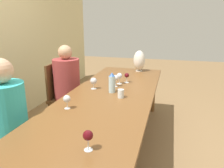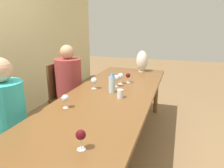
# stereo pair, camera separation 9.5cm
# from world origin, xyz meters

# --- Properties ---
(ground_plane) EXTENTS (14.00, 14.00, 0.00)m
(ground_plane) POSITION_xyz_m (0.00, 0.00, 0.00)
(ground_plane) COLOR olive
(dining_table) EXTENTS (3.17, 0.97, 0.72)m
(dining_table) POSITION_xyz_m (0.00, 0.00, 0.67)
(dining_table) COLOR brown
(dining_table) RESTS_ON ground_plane
(water_bottle) EXTENTS (0.08, 0.08, 0.24)m
(water_bottle) POSITION_xyz_m (0.21, 0.00, 0.84)
(water_bottle) COLOR #ADCCD6
(water_bottle) RESTS_ON dining_table
(water_tumbler) EXTENTS (0.07, 0.07, 0.09)m
(water_tumbler) POSITION_xyz_m (0.06, -0.14, 0.77)
(water_tumbler) COLOR silver
(water_tumbler) RESTS_ON dining_table
(vase) EXTENTS (0.19, 0.19, 0.34)m
(vase) POSITION_xyz_m (1.41, -0.14, 0.90)
(vase) COLOR silver
(vase) RESTS_ON dining_table
(wine_glass_0) EXTENTS (0.08, 0.08, 0.14)m
(wine_glass_0) POSITION_xyz_m (0.28, 0.25, 0.82)
(wine_glass_0) COLOR silver
(wine_glass_0) RESTS_ON dining_table
(wine_glass_1) EXTENTS (0.08, 0.08, 0.15)m
(wine_glass_1) POSITION_xyz_m (0.58, 0.00, 0.83)
(wine_glass_1) COLOR silver
(wine_glass_1) RESTS_ON dining_table
(wine_glass_2) EXTENTS (0.07, 0.07, 0.13)m
(wine_glass_2) POSITION_xyz_m (-0.38, 0.28, 0.82)
(wine_glass_2) COLOR silver
(wine_glass_2) RESTS_ON dining_table
(wine_glass_3) EXTENTS (0.08, 0.08, 0.15)m
(wine_glass_3) POSITION_xyz_m (0.45, 0.02, 0.83)
(wine_glass_3) COLOR silver
(wine_glass_3) RESTS_ON dining_table
(wine_glass_4) EXTENTS (0.07, 0.07, 0.13)m
(wine_glass_4) POSITION_xyz_m (0.67, -0.08, 0.82)
(wine_glass_4) COLOR silver
(wine_glass_4) RESTS_ON dining_table
(wine_glass_5) EXTENTS (0.07, 0.07, 0.14)m
(wine_glass_5) POSITION_xyz_m (-0.98, -0.17, 0.83)
(wine_glass_5) COLOR silver
(wine_glass_5) RESTS_ON dining_table
(chair_near) EXTENTS (0.44, 0.44, 0.96)m
(chair_near) POSITION_xyz_m (-0.65, 0.82, 0.51)
(chair_near) COLOR brown
(chair_near) RESTS_ON ground_plane
(chair_far) EXTENTS (0.44, 0.44, 0.96)m
(chair_far) POSITION_xyz_m (0.54, 0.82, 0.51)
(chair_far) COLOR brown
(chair_far) RESTS_ON ground_plane
(person_near) EXTENTS (0.36, 0.36, 1.23)m
(person_near) POSITION_xyz_m (-0.65, 0.73, 0.66)
(person_near) COLOR #2D2D38
(person_near) RESTS_ON ground_plane
(person_far) EXTENTS (0.36, 0.36, 1.22)m
(person_far) POSITION_xyz_m (0.54, 0.73, 0.65)
(person_far) COLOR #2D2D38
(person_far) RESTS_ON ground_plane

